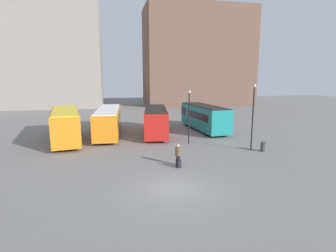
{
  "coord_description": "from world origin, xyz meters",
  "views": [
    {
      "loc": [
        -3.29,
        -14.02,
        6.29
      ],
      "look_at": [
        1.98,
        10.32,
        1.88
      ],
      "focal_mm": 28.0,
      "sensor_mm": 36.0,
      "label": 1
    }
  ],
  "objects_px": {
    "bus_0": "(65,124)",
    "trash_bin": "(263,147)",
    "traveler": "(178,153)",
    "lamp_post_0": "(189,113)",
    "bus_2": "(156,120)",
    "lamp_post_1": "(253,112)",
    "bus_1": "(108,120)",
    "bus_3": "(204,117)",
    "suitcase": "(179,163)"
  },
  "relations": [
    {
      "from": "bus_3",
      "to": "traveler",
      "type": "xyz_separation_m",
      "value": [
        -6.64,
        -12.88,
        -0.74
      ]
    },
    {
      "from": "bus_2",
      "to": "bus_3",
      "type": "bearing_deg",
      "value": -70.65
    },
    {
      "from": "traveler",
      "to": "lamp_post_1",
      "type": "bearing_deg",
      "value": -89.7
    },
    {
      "from": "bus_3",
      "to": "traveler",
      "type": "relative_size",
      "value": 6.32
    },
    {
      "from": "bus_0",
      "to": "traveler",
      "type": "xyz_separation_m",
      "value": [
        9.48,
        -10.42,
        -0.8
      ]
    },
    {
      "from": "bus_2",
      "to": "suitcase",
      "type": "bearing_deg",
      "value": -172.99
    },
    {
      "from": "bus_2",
      "to": "suitcase",
      "type": "height_order",
      "value": "bus_2"
    },
    {
      "from": "bus_0",
      "to": "bus_3",
      "type": "height_order",
      "value": "bus_0"
    },
    {
      "from": "bus_2",
      "to": "lamp_post_1",
      "type": "bearing_deg",
      "value": -133.04
    },
    {
      "from": "bus_1",
      "to": "trash_bin",
      "type": "relative_size",
      "value": 13.88
    },
    {
      "from": "bus_2",
      "to": "bus_3",
      "type": "distance_m",
      "value": 6.43
    },
    {
      "from": "lamp_post_1",
      "to": "trash_bin",
      "type": "xyz_separation_m",
      "value": [
        0.95,
        -0.45,
        -3.04
      ]
    },
    {
      "from": "bus_3",
      "to": "lamp_post_1",
      "type": "relative_size",
      "value": 1.73
    },
    {
      "from": "bus_0",
      "to": "trash_bin",
      "type": "xyz_separation_m",
      "value": [
        17.88,
        -8.28,
        -1.33
      ]
    },
    {
      "from": "bus_1",
      "to": "suitcase",
      "type": "relative_size",
      "value": 13.91
    },
    {
      "from": "bus_0",
      "to": "bus_3",
      "type": "bearing_deg",
      "value": -90.58
    },
    {
      "from": "traveler",
      "to": "lamp_post_0",
      "type": "bearing_deg",
      "value": -42.35
    },
    {
      "from": "lamp_post_1",
      "to": "trash_bin",
      "type": "height_order",
      "value": "lamp_post_1"
    },
    {
      "from": "lamp_post_0",
      "to": "trash_bin",
      "type": "xyz_separation_m",
      "value": [
        5.73,
        -4.0,
        -2.7
      ]
    },
    {
      "from": "lamp_post_0",
      "to": "lamp_post_1",
      "type": "height_order",
      "value": "lamp_post_1"
    },
    {
      "from": "traveler",
      "to": "suitcase",
      "type": "relative_size",
      "value": 1.91
    },
    {
      "from": "bus_1",
      "to": "lamp_post_0",
      "type": "bearing_deg",
      "value": -127.1
    },
    {
      "from": "bus_1",
      "to": "lamp_post_1",
      "type": "xyz_separation_m",
      "value": [
        12.56,
        -10.18,
        1.82
      ]
    },
    {
      "from": "bus_0",
      "to": "suitcase",
      "type": "relative_size",
      "value": 12.78
    },
    {
      "from": "bus_0",
      "to": "bus_1",
      "type": "height_order",
      "value": "bus_0"
    },
    {
      "from": "lamp_post_0",
      "to": "lamp_post_1",
      "type": "distance_m",
      "value": 5.97
    },
    {
      "from": "suitcase",
      "to": "lamp_post_0",
      "type": "height_order",
      "value": "lamp_post_0"
    },
    {
      "from": "bus_2",
      "to": "lamp_post_0",
      "type": "xyz_separation_m",
      "value": [
        2.35,
        -5.57,
        1.47
      ]
    },
    {
      "from": "bus_3",
      "to": "suitcase",
      "type": "relative_size",
      "value": 12.05
    },
    {
      "from": "lamp_post_1",
      "to": "lamp_post_0",
      "type": "bearing_deg",
      "value": 143.42
    },
    {
      "from": "bus_0",
      "to": "lamp_post_0",
      "type": "relative_size",
      "value": 2.06
    },
    {
      "from": "traveler",
      "to": "lamp_post_0",
      "type": "relative_size",
      "value": 0.31
    },
    {
      "from": "bus_0",
      "to": "bus_1",
      "type": "xyz_separation_m",
      "value": [
        4.37,
        2.35,
        -0.11
      ]
    },
    {
      "from": "lamp_post_0",
      "to": "bus_3",
      "type": "bearing_deg",
      "value": 59.44
    },
    {
      "from": "bus_0",
      "to": "lamp_post_0",
      "type": "height_order",
      "value": "lamp_post_0"
    },
    {
      "from": "bus_0",
      "to": "lamp_post_1",
      "type": "distance_m",
      "value": 18.74
    },
    {
      "from": "bus_3",
      "to": "lamp_post_1",
      "type": "distance_m",
      "value": 10.47
    },
    {
      "from": "traveler",
      "to": "lamp_post_1",
      "type": "height_order",
      "value": "lamp_post_1"
    },
    {
      "from": "trash_bin",
      "to": "traveler",
      "type": "bearing_deg",
      "value": -165.71
    },
    {
      "from": "bus_0",
      "to": "lamp_post_1",
      "type": "xyz_separation_m",
      "value": [
        16.94,
        -7.83,
        1.71
      ]
    },
    {
      "from": "bus_0",
      "to": "bus_3",
      "type": "relative_size",
      "value": 1.06
    },
    {
      "from": "bus_2",
      "to": "lamp_post_1",
      "type": "xyz_separation_m",
      "value": [
        7.13,
        -9.12,
        1.81
      ]
    },
    {
      "from": "suitcase",
      "to": "lamp_post_1",
      "type": "xyz_separation_m",
      "value": [
        7.55,
        3.1,
        3.17
      ]
    },
    {
      "from": "bus_3",
      "to": "lamp_post_1",
      "type": "xyz_separation_m",
      "value": [
        0.81,
        -10.28,
        1.77
      ]
    },
    {
      "from": "lamp_post_1",
      "to": "trash_bin",
      "type": "relative_size",
      "value": 6.96
    },
    {
      "from": "suitcase",
      "to": "bus_1",
      "type": "bearing_deg",
      "value": 1.82
    },
    {
      "from": "bus_1",
      "to": "bus_3",
      "type": "height_order",
      "value": "bus_3"
    },
    {
      "from": "suitcase",
      "to": "lamp_post_1",
      "type": "distance_m",
      "value": 8.75
    },
    {
      "from": "bus_0",
      "to": "trash_bin",
      "type": "height_order",
      "value": "bus_0"
    },
    {
      "from": "trash_bin",
      "to": "bus_3",
      "type": "bearing_deg",
      "value": 99.31
    }
  ]
}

